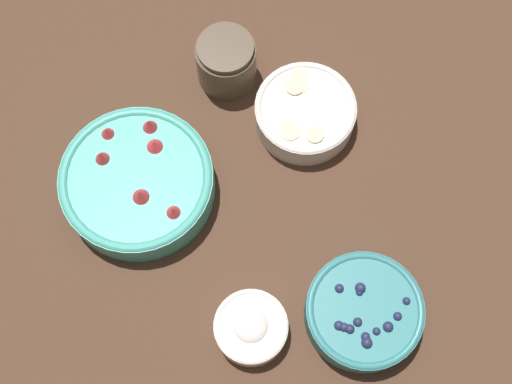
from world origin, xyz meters
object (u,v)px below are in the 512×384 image
bowl_cream (251,328)px  jar_chocolate (226,63)px  bowl_strawberries (138,182)px  bowl_bananas (305,112)px  bowl_blueberries (366,310)px

bowl_cream → jar_chocolate: 0.43m
bowl_strawberries → jar_chocolate: 0.25m
jar_chocolate → bowl_bananas: bearing=-173.9°
jar_chocolate → bowl_strawberries: bearing=96.1°
bowl_bananas → jar_chocolate: bearing=6.1°
bowl_bananas → jar_chocolate: size_ratio=1.65×
bowl_bananas → bowl_cream: bowl_bananas is taller
bowl_strawberries → bowl_bananas: (-0.13, -0.26, -0.01)m
bowl_blueberries → jar_chocolate: 0.45m
bowl_strawberries → bowl_bananas: bowl_strawberries is taller
bowl_cream → jar_chocolate: (0.30, -0.30, 0.02)m
jar_chocolate → bowl_blueberries: bearing=156.8°
jar_chocolate → bowl_cream: bearing=134.9°
bowl_strawberries → bowl_cream: bowl_strawberries is taller
bowl_strawberries → bowl_cream: 0.28m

